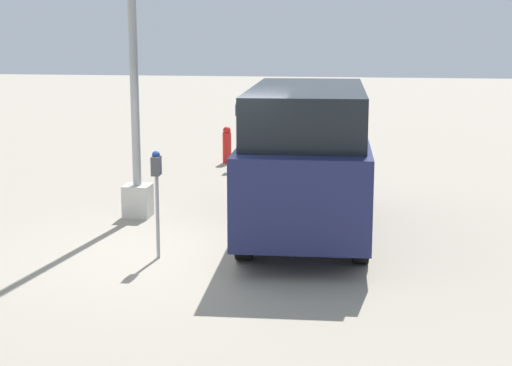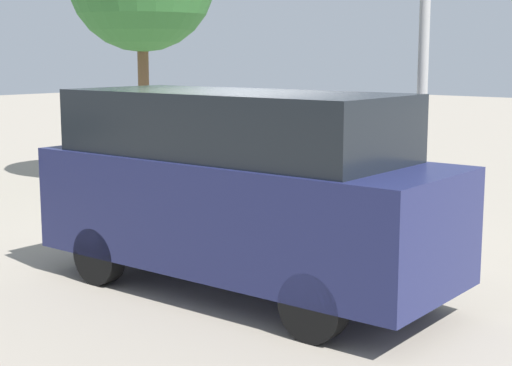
% 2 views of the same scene
% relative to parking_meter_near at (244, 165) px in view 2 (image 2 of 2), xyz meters
% --- Properties ---
extents(ground_plane, '(80.00, 80.00, 0.00)m').
position_rel_parking_meter_near_xyz_m(ground_plane, '(0.38, -0.43, -1.11)').
color(ground_plane, gray).
extents(parking_meter_near, '(0.20, 0.12, 1.51)m').
position_rel_parking_meter_near_xyz_m(parking_meter_near, '(0.00, 0.00, 0.00)').
color(parking_meter_near, '#9E9EA3').
rests_on(parking_meter_near, ground).
extents(lamp_post, '(0.44, 0.44, 5.73)m').
position_rel_parking_meter_near_xyz_m(lamp_post, '(2.30, 0.97, 0.56)').
color(lamp_post, beige).
rests_on(lamp_post, ground).
extents(parked_van, '(4.99, 2.00, 2.28)m').
position_rel_parking_meter_near_xyz_m(parked_van, '(1.62, -1.93, 0.11)').
color(parked_van, navy).
rests_on(parked_van, ground).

